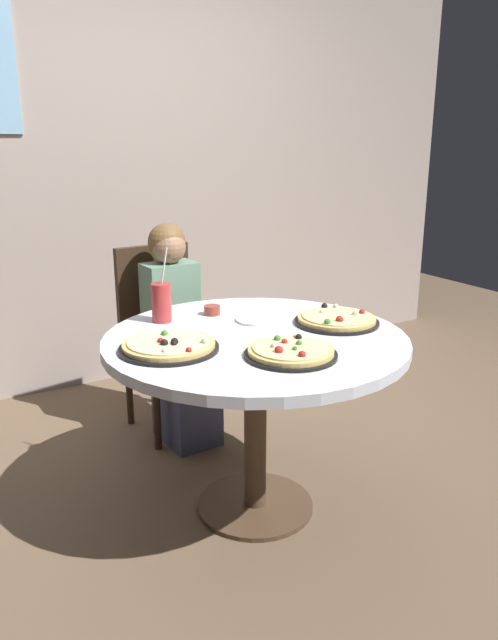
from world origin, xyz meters
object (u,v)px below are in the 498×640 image
object	(u,v)px
pizza_pepperoni	(291,352)
plate_small	(258,320)
sauce_bowl	(212,310)
dining_table	(255,361)
soda_cup	(161,302)
chair_wooden	(162,328)
diner_child	(179,346)
pizza_cheese	(337,319)
pizza_veggie	(169,346)

from	to	relation	value
pizza_pepperoni	plate_small	bearing A→B (deg)	74.02
sauce_bowl	dining_table	bearing A→B (deg)	-88.01
sauce_bowl	soda_cup	bearing A→B (deg)	176.89
chair_wooden	plate_small	world-z (taller)	chair_wooden
soda_cup	sauce_bowl	bearing A→B (deg)	-3.11
dining_table	plate_small	xyz separation A→B (m)	(0.11, 0.17, 0.11)
diner_child	pizza_cheese	distance (m)	0.91
diner_child	pizza_veggie	xyz separation A→B (m)	(-0.35, -0.74, 0.28)
pizza_veggie	soda_cup	world-z (taller)	soda_cup
sauce_bowl	diner_child	bearing A→B (deg)	87.71
pizza_pepperoni	pizza_veggie	bearing A→B (deg)	141.23
dining_table	pizza_veggie	xyz separation A→B (m)	(-0.35, 0.01, 0.12)
pizza_veggie	soda_cup	size ratio (longest dim) A/B	1.17
pizza_pepperoni	soda_cup	world-z (taller)	soda_cup
chair_wooden	pizza_veggie	size ratio (longest dim) A/B	2.65
soda_cup	plate_small	xyz separation A→B (m)	(0.35, -0.19, -0.08)
sauce_bowl	pizza_cheese	bearing A→B (deg)	-44.17
soda_cup	sauce_bowl	world-z (taller)	soda_cup
pizza_cheese	soda_cup	bearing A→B (deg)	147.70
diner_child	pizza_pepperoni	bearing A→B (deg)	-90.92
pizza_pepperoni	sauce_bowl	bearing A→B (deg)	90.02
chair_wooden	pizza_veggie	distance (m)	1.01
dining_table	pizza_pepperoni	xyz separation A→B (m)	(-0.01, -0.26, 0.12)
dining_table	plate_small	distance (m)	0.23
pizza_pepperoni	plate_small	xyz separation A→B (m)	(0.12, 0.43, -0.01)
diner_child	pizza_pepperoni	world-z (taller)	diner_child
soda_cup	pizza_cheese	bearing A→B (deg)	-32.30
chair_wooden	pizza_cheese	size ratio (longest dim) A/B	2.76
pizza_pepperoni	sauce_bowl	world-z (taller)	pizza_pepperoni
dining_table	plate_small	bearing A→B (deg)	56.77
soda_cup	plate_small	bearing A→B (deg)	-28.65
pizza_pepperoni	diner_child	bearing A→B (deg)	89.08
chair_wooden	dining_table	bearing A→B (deg)	-89.67
dining_table	chair_wooden	distance (m)	0.95
pizza_cheese	dining_table	bearing A→B (deg)	176.07
diner_child	soda_cup	size ratio (longest dim) A/B	3.53
plate_small	diner_child	bearing A→B (deg)	100.19
soda_cup	sauce_bowl	xyz separation A→B (m)	(0.22, -0.01, -0.06)
diner_child	sauce_bowl	xyz separation A→B (m)	(-0.02, -0.41, 0.29)
chair_wooden	pizza_veggie	xyz separation A→B (m)	(-0.34, -0.92, 0.24)
diner_child	soda_cup	distance (m)	0.58
pizza_pepperoni	plate_small	world-z (taller)	pizza_pepperoni
plate_small	pizza_cheese	bearing A→B (deg)	-36.76
dining_table	pizza_cheese	size ratio (longest dim) A/B	3.38
chair_wooden	pizza_pepperoni	distance (m)	1.22
soda_cup	plate_small	distance (m)	0.40
pizza_veggie	sauce_bowl	xyz separation A→B (m)	(0.34, 0.33, 0.00)
diner_child	soda_cup	world-z (taller)	diner_child
sauce_bowl	plate_small	xyz separation A→B (m)	(0.12, -0.18, -0.02)
dining_table	chair_wooden	bearing A→B (deg)	90.33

